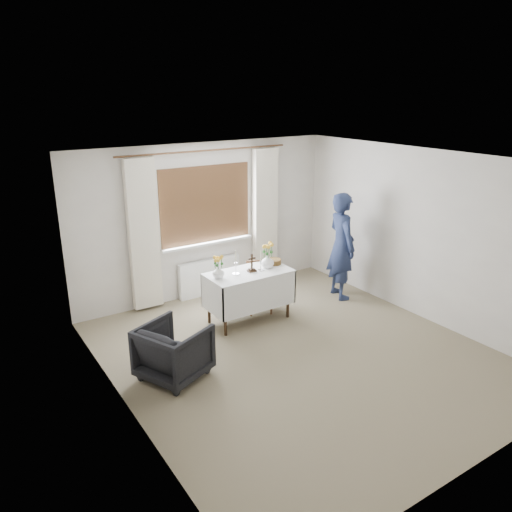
{
  "coord_description": "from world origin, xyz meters",
  "views": [
    {
      "loc": [
        -3.62,
        -4.51,
        3.28
      ],
      "look_at": [
        -0.0,
        1.0,
        1.06
      ],
      "focal_mm": 35.0,
      "sensor_mm": 36.0,
      "label": 1
    }
  ],
  "objects_px": {
    "wooden_cross": "(252,263)",
    "flower_vase_right": "(267,261)",
    "person": "(341,246)",
    "wooden_chair": "(259,287)",
    "flower_vase_left": "(218,272)",
    "altar_table": "(249,296)",
    "armchair": "(174,351)"
  },
  "relations": [
    {
      "from": "wooden_cross",
      "to": "flower_vase_left",
      "type": "height_order",
      "value": "wooden_cross"
    },
    {
      "from": "altar_table",
      "to": "wooden_chair",
      "type": "xyz_separation_m",
      "value": [
        0.3,
        0.18,
        0.01
      ]
    },
    {
      "from": "wooden_chair",
      "to": "wooden_cross",
      "type": "bearing_deg",
      "value": -122.0
    },
    {
      "from": "wooden_cross",
      "to": "flower_vase_right",
      "type": "xyz_separation_m",
      "value": [
        0.28,
        0.01,
        -0.03
      ]
    },
    {
      "from": "person",
      "to": "flower_vase_right",
      "type": "xyz_separation_m",
      "value": [
        -1.41,
        0.06,
        -0.01
      ]
    },
    {
      "from": "wooden_chair",
      "to": "flower_vase_left",
      "type": "height_order",
      "value": "flower_vase_left"
    },
    {
      "from": "person",
      "to": "wooden_cross",
      "type": "bearing_deg",
      "value": 102.06
    },
    {
      "from": "person",
      "to": "wooden_cross",
      "type": "xyz_separation_m",
      "value": [
        -1.69,
        0.05,
        0.02
      ]
    },
    {
      "from": "flower_vase_left",
      "to": "flower_vase_right",
      "type": "xyz_separation_m",
      "value": [
        0.81,
        -0.03,
        0.01
      ]
    },
    {
      "from": "altar_table",
      "to": "flower_vase_left",
      "type": "xyz_separation_m",
      "value": [
        -0.48,
        0.03,
        0.47
      ]
    },
    {
      "from": "armchair",
      "to": "flower_vase_right",
      "type": "bearing_deg",
      "value": -90.5
    },
    {
      "from": "person",
      "to": "flower_vase_right",
      "type": "bearing_deg",
      "value": 101.28
    },
    {
      "from": "flower_vase_left",
      "to": "altar_table",
      "type": "bearing_deg",
      "value": -3.63
    },
    {
      "from": "altar_table",
      "to": "wooden_cross",
      "type": "relative_size",
      "value": 4.65
    },
    {
      "from": "wooden_cross",
      "to": "wooden_chair",
      "type": "bearing_deg",
      "value": 40.85
    },
    {
      "from": "person",
      "to": "wooden_cross",
      "type": "distance_m",
      "value": 1.69
    },
    {
      "from": "person",
      "to": "flower_vase_left",
      "type": "height_order",
      "value": "person"
    },
    {
      "from": "altar_table",
      "to": "person",
      "type": "relative_size",
      "value": 0.71
    },
    {
      "from": "wooden_chair",
      "to": "armchair",
      "type": "relative_size",
      "value": 1.07
    },
    {
      "from": "altar_table",
      "to": "wooden_chair",
      "type": "bearing_deg",
      "value": 31.09
    },
    {
      "from": "flower_vase_left",
      "to": "wooden_chair",
      "type": "bearing_deg",
      "value": 10.87
    },
    {
      "from": "person",
      "to": "wooden_chair",
      "type": "bearing_deg",
      "value": 94.35
    },
    {
      "from": "flower_vase_right",
      "to": "wooden_chair",
      "type": "bearing_deg",
      "value": 98.89
    },
    {
      "from": "flower_vase_left",
      "to": "flower_vase_right",
      "type": "bearing_deg",
      "value": -1.87
    },
    {
      "from": "wooden_chair",
      "to": "altar_table",
      "type": "bearing_deg",
      "value": -127.6
    },
    {
      "from": "altar_table",
      "to": "person",
      "type": "bearing_deg",
      "value": -1.8
    },
    {
      "from": "armchair",
      "to": "person",
      "type": "relative_size",
      "value": 0.42
    },
    {
      "from": "wooden_chair",
      "to": "flower_vase_right",
      "type": "bearing_deg",
      "value": -59.8
    },
    {
      "from": "altar_table",
      "to": "flower_vase_left",
      "type": "relative_size",
      "value": 6.97
    },
    {
      "from": "flower_vase_left",
      "to": "wooden_cross",
      "type": "bearing_deg",
      "value": -4.08
    },
    {
      "from": "wooden_chair",
      "to": "wooden_cross",
      "type": "distance_m",
      "value": 0.59
    },
    {
      "from": "armchair",
      "to": "flower_vase_left",
      "type": "bearing_deg",
      "value": -75.94
    }
  ]
}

